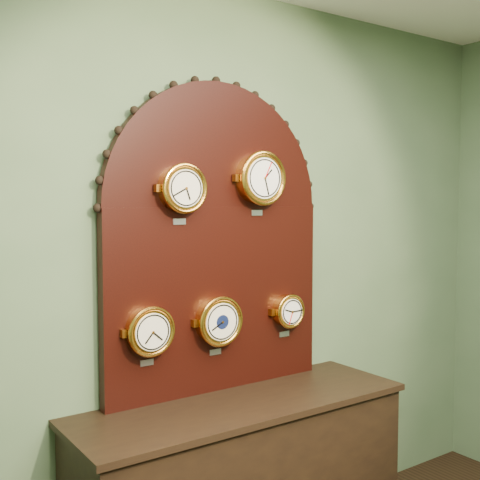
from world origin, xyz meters
TOP-DOWN VIEW (x-y plane):
  - wall_back at (0.00, 2.50)m, footprint 4.00×0.00m
  - display_board at (0.00, 2.45)m, footprint 1.26×0.06m
  - roman_clock at (-0.23, 2.38)m, footprint 0.23×0.08m
  - arabic_clock at (0.22, 2.38)m, footprint 0.27×0.08m
  - hygrometer at (-0.40, 2.38)m, footprint 0.23×0.08m
  - barometer at (-0.03, 2.38)m, footprint 0.24×0.08m
  - tide_clock at (0.40, 2.38)m, footprint 0.18×0.08m

SIDE VIEW (x-z plane):
  - hygrometer at x=-0.40m, z-range 1.04..1.32m
  - barometer at x=-0.03m, z-range 1.04..1.33m
  - tide_clock at x=0.40m, z-range 1.07..1.30m
  - wall_back at x=0.00m, z-range -0.60..3.40m
  - display_board at x=0.00m, z-range 0.86..2.39m
  - roman_clock at x=-0.23m, z-range 1.68..1.96m
  - arabic_clock at x=0.22m, z-range 1.71..2.03m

